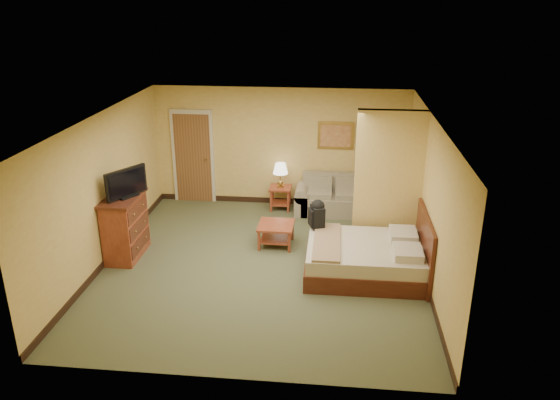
# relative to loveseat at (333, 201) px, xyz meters

# --- Properties ---
(floor) EXTENTS (6.00, 6.00, 0.00)m
(floor) POSITION_rel_loveseat_xyz_m (-1.19, -2.57, -0.27)
(floor) COLOR #4F5537
(floor) RESTS_ON ground
(ceiling) EXTENTS (6.00, 6.00, 0.00)m
(ceiling) POSITION_rel_loveseat_xyz_m (-1.19, -2.57, 2.33)
(ceiling) COLOR white
(ceiling) RESTS_ON back_wall
(back_wall) EXTENTS (5.50, 0.02, 2.60)m
(back_wall) POSITION_rel_loveseat_xyz_m (-1.19, 0.43, 1.03)
(back_wall) COLOR #DDB95E
(back_wall) RESTS_ON floor
(left_wall) EXTENTS (0.02, 6.00, 2.60)m
(left_wall) POSITION_rel_loveseat_xyz_m (-3.94, -2.57, 1.03)
(left_wall) COLOR #DDB95E
(left_wall) RESTS_ON floor
(right_wall) EXTENTS (0.02, 6.00, 2.60)m
(right_wall) POSITION_rel_loveseat_xyz_m (1.56, -2.57, 1.03)
(right_wall) COLOR #DDB95E
(right_wall) RESTS_ON floor
(partition) EXTENTS (1.20, 0.15, 2.60)m
(partition) POSITION_rel_loveseat_xyz_m (0.96, -1.65, 1.03)
(partition) COLOR #DDB95E
(partition) RESTS_ON floor
(door) EXTENTS (0.94, 0.16, 2.10)m
(door) POSITION_rel_loveseat_xyz_m (-3.14, 0.39, 0.76)
(door) COLOR beige
(door) RESTS_ON floor
(baseboard) EXTENTS (5.50, 0.02, 0.12)m
(baseboard) POSITION_rel_loveseat_xyz_m (-1.19, 0.42, -0.21)
(baseboard) COLOR black
(baseboard) RESTS_ON floor
(loveseat) EXTENTS (1.63, 0.76, 0.83)m
(loveseat) POSITION_rel_loveseat_xyz_m (0.00, 0.00, 0.00)
(loveseat) COLOR gray
(loveseat) RESTS_ON floor
(side_table) EXTENTS (0.46, 0.46, 0.51)m
(side_table) POSITION_rel_loveseat_xyz_m (-1.15, 0.08, 0.07)
(side_table) COLOR maroon
(side_table) RESTS_ON floor
(table_lamp) EXTENTS (0.32, 0.32, 0.53)m
(table_lamp) POSITION_rel_loveseat_xyz_m (-1.15, 0.08, 0.65)
(table_lamp) COLOR #AF8940
(table_lamp) RESTS_ON side_table
(coffee_table) EXTENTS (0.67, 0.67, 0.42)m
(coffee_table) POSITION_rel_loveseat_xyz_m (-1.04, -1.73, 0.03)
(coffee_table) COLOR maroon
(coffee_table) RESTS_ON floor
(wall_picture) EXTENTS (0.77, 0.04, 0.60)m
(wall_picture) POSITION_rel_loveseat_xyz_m (-0.00, 0.40, 1.33)
(wall_picture) COLOR #B78E3F
(wall_picture) RESTS_ON back_wall
(dresser) EXTENTS (0.56, 1.07, 1.15)m
(dresser) POSITION_rel_loveseat_xyz_m (-3.66, -2.45, 0.31)
(dresser) COLOR maroon
(dresser) RESTS_ON floor
(tv) EXTENTS (0.48, 0.75, 0.51)m
(tv) POSITION_rel_loveseat_xyz_m (-3.56, -2.45, 1.12)
(tv) COLOR black
(tv) RESTS_ON dresser
(bed) EXTENTS (1.98, 1.68, 1.09)m
(bed) POSITION_rel_loveseat_xyz_m (0.63, -2.67, 0.03)
(bed) COLOR #471B10
(bed) RESTS_ON floor
(backpack) EXTENTS (0.29, 0.35, 0.53)m
(backpack) POSITION_rel_loveseat_xyz_m (-0.27, -2.05, 0.54)
(backpack) COLOR black
(backpack) RESTS_ON bed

